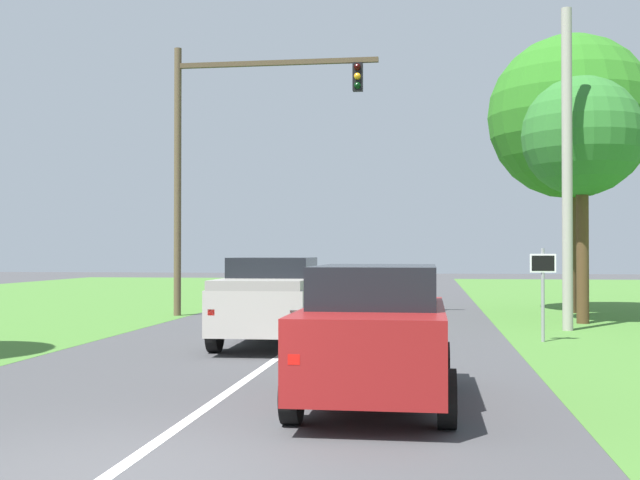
# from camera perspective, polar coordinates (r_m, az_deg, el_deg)

# --- Properties ---
(ground_plane) EXTENTS (120.00, 120.00, 0.00)m
(ground_plane) POSITION_cam_1_polar(r_m,az_deg,el_deg) (17.84, -1.93, -7.68)
(ground_plane) COLOR #424244
(red_suv_near) EXTENTS (2.13, 4.63, 1.93)m
(red_suv_near) POSITION_cam_1_polar(r_m,az_deg,el_deg) (11.23, 4.05, -6.49)
(red_suv_near) COLOR maroon
(red_suv_near) RESTS_ON ground_plane
(pickup_truck_lead) EXTENTS (2.35, 5.47, 1.99)m
(pickup_truck_lead) POSITION_cam_1_polar(r_m,az_deg,el_deg) (18.26, -3.30, -4.32)
(pickup_truck_lead) COLOR #B7B2A8
(pickup_truck_lead) RESTS_ON ground_plane
(traffic_light) EXTENTS (6.81, 0.40, 8.91)m
(traffic_light) POSITION_cam_1_polar(r_m,az_deg,el_deg) (26.59, -6.94, 7.00)
(traffic_light) COLOR brown
(traffic_light) RESTS_ON ground_plane
(keep_moving_sign) EXTENTS (0.60, 0.09, 2.20)m
(keep_moving_sign) POSITION_cam_1_polar(r_m,az_deg,el_deg) (19.43, 15.70, -2.90)
(keep_moving_sign) COLOR gray
(keep_moving_sign) RESTS_ON ground_plane
(oak_tree_right) EXTENTS (5.68, 5.68, 9.65)m
(oak_tree_right) POSITION_cam_1_polar(r_m,az_deg,el_deg) (29.24, 17.53, 8.40)
(oak_tree_right) COLOR #4C351E
(oak_tree_right) RESTS_ON ground_plane
(utility_pole_right) EXTENTS (0.28, 0.28, 8.72)m
(utility_pole_right) POSITION_cam_1_polar(r_m,az_deg,el_deg) (22.50, 17.31, 4.89)
(utility_pole_right) COLOR #9E998E
(utility_pole_right) RESTS_ON ground_plane
(extra_tree_1) EXTENTS (3.54, 3.54, 7.32)m
(extra_tree_1) POSITION_cam_1_polar(r_m,az_deg,el_deg) (24.93, 18.28, 7.00)
(extra_tree_1) COLOR #4C351E
(extra_tree_1) RESTS_ON ground_plane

